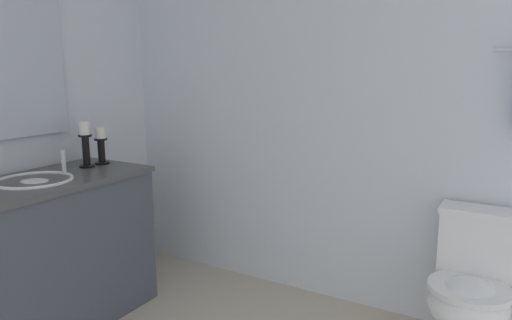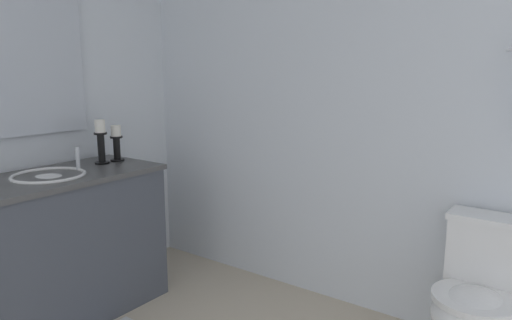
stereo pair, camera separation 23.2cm
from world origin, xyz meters
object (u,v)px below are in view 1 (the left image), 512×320
Objects in this scene: sink_basin at (35,188)px; candle_holder_tall at (101,145)px; candle_holder_short at (85,143)px; toilet at (470,290)px; vanity_cabinet at (41,257)px.

candle_holder_tall is at bearing 95.33° from sink_basin.
toilet is (2.13, 0.52, -0.65)m from candle_holder_short.
candle_holder_tall is 0.31× the size of toilet.
vanity_cabinet is at bearing -84.68° from candle_holder_tall.
toilet is at bearing 10.83° from candle_holder_tall.
vanity_cabinet is 1.67× the size of toilet.
candle_holder_short is (-0.05, 0.39, 0.19)m from sink_basin.
candle_holder_tall reaches higher than toilet.
candle_holder_short is at bearing 97.33° from vanity_cabinet.
vanity_cabinet reaches higher than toilet.
candle_holder_tall reaches higher than sink_basin.
toilet is at bearing 23.67° from sink_basin.
toilet is (2.08, 0.91, -0.07)m from vanity_cabinet.
sink_basin is at bearing 90.00° from vanity_cabinet.
candle_holder_tall reaches higher than vanity_cabinet.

